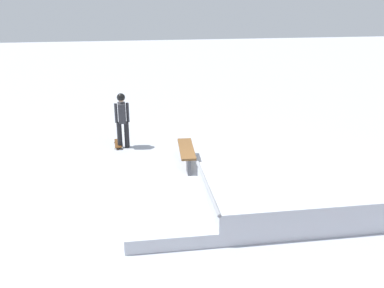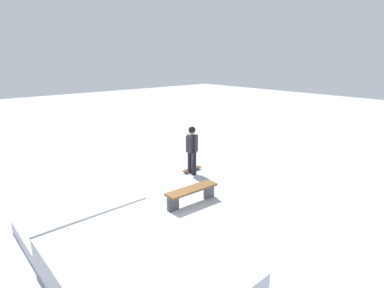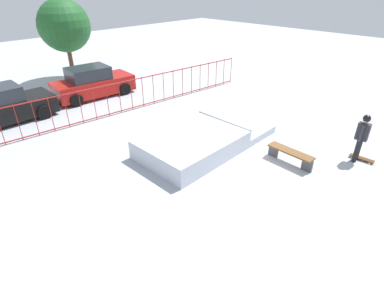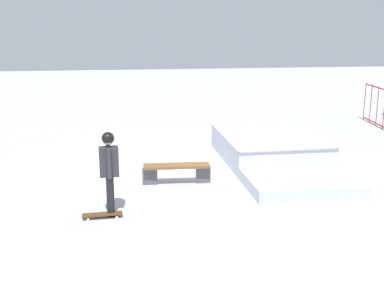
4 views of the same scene
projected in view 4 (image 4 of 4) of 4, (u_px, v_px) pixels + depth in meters
ground_plane at (232, 173)px, 12.79m from camera, size 60.00×60.00×0.00m
skate_ramp at (273, 152)px, 13.66m from camera, size 5.42×2.65×0.74m
skater at (109, 167)px, 9.82m from camera, size 0.44×0.39×1.73m
skateboard at (102, 214)px, 9.85m from camera, size 0.30×0.81×0.09m
park_bench at (177, 170)px, 11.90m from camera, size 0.46×1.66×0.48m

